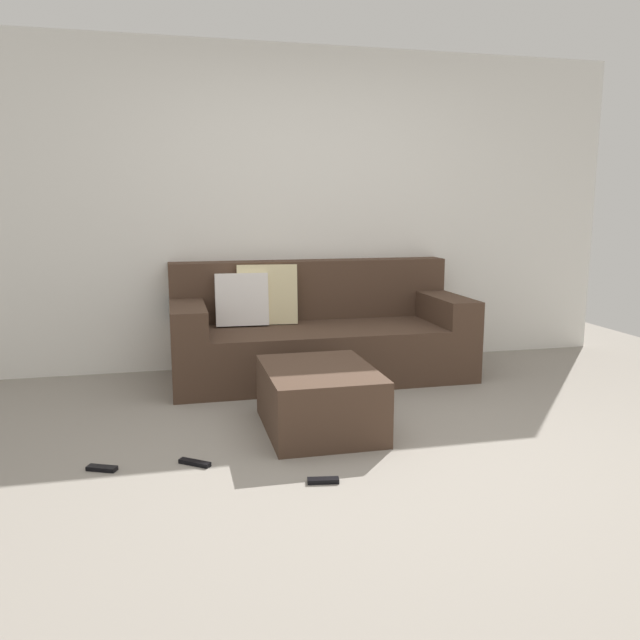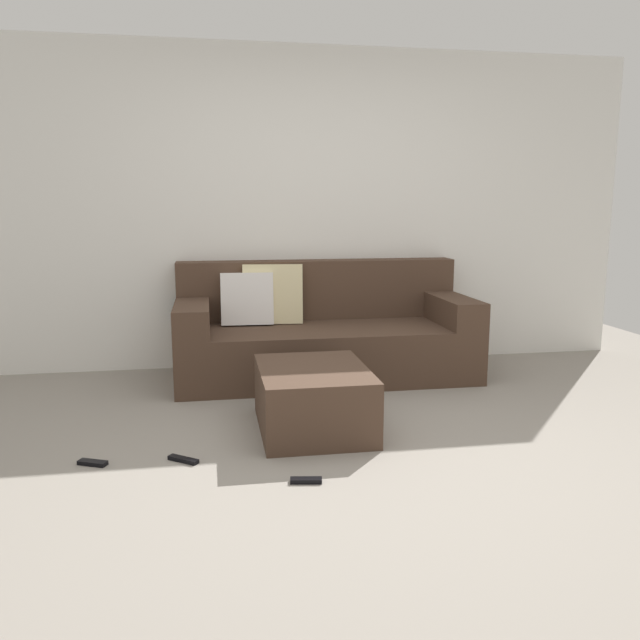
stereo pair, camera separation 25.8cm
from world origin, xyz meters
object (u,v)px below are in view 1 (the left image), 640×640
at_px(remote_near_ottoman, 323,481).
at_px(remote_under_side_table, 102,468).
at_px(couch_sectional, 316,334).
at_px(remote_by_storage_bin, 195,463).
at_px(ottoman, 319,398).

xyz_separation_m(remote_near_ottoman, remote_under_side_table, (-1.05, 0.40, 0.00)).
xyz_separation_m(couch_sectional, remote_under_side_table, (-1.47, -1.57, -0.32)).
height_order(couch_sectional, remote_by_storage_bin, couch_sectional).
height_order(ottoman, remote_near_ottoman, ottoman).
bearing_deg(remote_under_side_table, remote_near_ottoman, 3.75).
relative_size(remote_by_storage_bin, remote_under_side_table, 1.15).
height_order(ottoman, remote_by_storage_bin, ottoman).
bearing_deg(remote_near_ottoman, ottoman, 87.35).
height_order(remote_near_ottoman, remote_by_storage_bin, same).
bearing_deg(ottoman, remote_near_ottoman, -101.89).
bearing_deg(ottoman, remote_by_storage_bin, -153.19).
bearing_deg(couch_sectional, remote_by_storage_bin, -122.30).
height_order(couch_sectional, ottoman, couch_sectional).
distance_m(couch_sectional, ottoman, 1.26).
bearing_deg(remote_near_ottoman, couch_sectional, 87.19).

